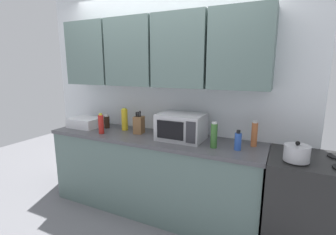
{
  "coord_description": "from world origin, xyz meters",
  "views": [
    {
      "loc": [
        1.33,
        -2.61,
        1.66
      ],
      "look_at": [
        0.19,
        -0.25,
        1.12
      ],
      "focal_mm": 26.19,
      "sensor_mm": 36.0,
      "label": 1
    }
  ],
  "objects_px": {
    "dish_rack": "(85,122)",
    "bottle_blue_cleaner": "(238,141)",
    "bottle_spice_jar": "(254,134)",
    "bottle_amber_vinegar": "(159,126)",
    "bottle_red_sauce": "(101,124)",
    "microwave": "(181,127)",
    "bottle_yellow_mustard": "(125,119)",
    "stove_range": "(312,208)",
    "kettle": "(297,153)",
    "bottle_green_oil": "(214,135)",
    "knife_block": "(139,125)",
    "bottle_soy_dark": "(107,122)"
  },
  "relations": [
    {
      "from": "dish_rack",
      "to": "bottle_spice_jar",
      "type": "distance_m",
      "value": 2.06
    },
    {
      "from": "bottle_red_sauce",
      "to": "bottle_green_oil",
      "type": "bearing_deg",
      "value": 2.76
    },
    {
      "from": "bottle_soy_dark",
      "to": "bottle_red_sauce",
      "type": "bearing_deg",
      "value": -64.35
    },
    {
      "from": "kettle",
      "to": "dish_rack",
      "type": "xyz_separation_m",
      "value": [
        -2.42,
        0.16,
        -0.02
      ]
    },
    {
      "from": "bottle_red_sauce",
      "to": "knife_block",
      "type": "bearing_deg",
      "value": 26.21
    },
    {
      "from": "microwave",
      "to": "bottle_red_sauce",
      "type": "bearing_deg",
      "value": -168.98
    },
    {
      "from": "bottle_blue_cleaner",
      "to": "bottle_soy_dark",
      "type": "bearing_deg",
      "value": 175.11
    },
    {
      "from": "bottle_blue_cleaner",
      "to": "bottle_red_sauce",
      "type": "bearing_deg",
      "value": -176.35
    },
    {
      "from": "stove_range",
      "to": "bottle_green_oil",
      "type": "height_order",
      "value": "bottle_green_oil"
    },
    {
      "from": "bottle_spice_jar",
      "to": "bottle_red_sauce",
      "type": "bearing_deg",
      "value": -170.57
    },
    {
      "from": "bottle_amber_vinegar",
      "to": "bottle_red_sauce",
      "type": "height_order",
      "value": "bottle_red_sauce"
    },
    {
      "from": "bottle_red_sauce",
      "to": "bottle_soy_dark",
      "type": "distance_m",
      "value": 0.27
    },
    {
      "from": "microwave",
      "to": "bottle_yellow_mustard",
      "type": "bearing_deg",
      "value": 174.74
    },
    {
      "from": "microwave",
      "to": "bottle_yellow_mustard",
      "type": "distance_m",
      "value": 0.79
    },
    {
      "from": "bottle_red_sauce",
      "to": "bottle_spice_jar",
      "type": "height_order",
      "value": "bottle_spice_jar"
    },
    {
      "from": "bottle_blue_cleaner",
      "to": "bottle_yellow_mustard",
      "type": "bearing_deg",
      "value": 173.61
    },
    {
      "from": "microwave",
      "to": "bottle_red_sauce",
      "type": "relative_size",
      "value": 2.01
    },
    {
      "from": "bottle_blue_cleaner",
      "to": "stove_range",
      "type": "bearing_deg",
      "value": 3.39
    },
    {
      "from": "bottle_yellow_mustard",
      "to": "bottle_red_sauce",
      "type": "height_order",
      "value": "bottle_yellow_mustard"
    },
    {
      "from": "stove_range",
      "to": "bottle_blue_cleaner",
      "type": "bearing_deg",
      "value": -176.61
    },
    {
      "from": "knife_block",
      "to": "bottle_soy_dark",
      "type": "xyz_separation_m",
      "value": [
        -0.51,
        0.05,
        -0.02
      ]
    },
    {
      "from": "dish_rack",
      "to": "bottle_blue_cleaner",
      "type": "height_order",
      "value": "bottle_blue_cleaner"
    },
    {
      "from": "bottle_yellow_mustard",
      "to": "microwave",
      "type": "bearing_deg",
      "value": -5.26
    },
    {
      "from": "bottle_green_oil",
      "to": "bottle_red_sauce",
      "type": "xyz_separation_m",
      "value": [
        -1.32,
        -0.06,
        -0.01
      ]
    },
    {
      "from": "bottle_spice_jar",
      "to": "bottle_amber_vinegar",
      "type": "bearing_deg",
      "value": 175.29
    },
    {
      "from": "dish_rack",
      "to": "stove_range",
      "type": "bearing_deg",
      "value": -0.44
    },
    {
      "from": "kettle",
      "to": "knife_block",
      "type": "bearing_deg",
      "value": 173.11
    },
    {
      "from": "knife_block",
      "to": "bottle_green_oil",
      "type": "distance_m",
      "value": 0.94
    },
    {
      "from": "knife_block",
      "to": "bottle_amber_vinegar",
      "type": "distance_m",
      "value": 0.25
    },
    {
      "from": "stove_range",
      "to": "bottle_red_sauce",
      "type": "xyz_separation_m",
      "value": [
        -2.2,
        -0.14,
        0.56
      ]
    },
    {
      "from": "kettle",
      "to": "bottle_red_sauce",
      "type": "relative_size",
      "value": 0.83
    },
    {
      "from": "dish_rack",
      "to": "bottle_blue_cleaner",
      "type": "relative_size",
      "value": 2.0
    },
    {
      "from": "bottle_green_oil",
      "to": "bottle_soy_dark",
      "type": "relative_size",
      "value": 1.46
    },
    {
      "from": "dish_rack",
      "to": "knife_block",
      "type": "relative_size",
      "value": 1.41
    },
    {
      "from": "stove_range",
      "to": "microwave",
      "type": "height_order",
      "value": "microwave"
    },
    {
      "from": "bottle_green_oil",
      "to": "bottle_red_sauce",
      "type": "distance_m",
      "value": 1.32
    },
    {
      "from": "knife_block",
      "to": "bottle_amber_vinegar",
      "type": "bearing_deg",
      "value": 44.61
    },
    {
      "from": "bottle_yellow_mustard",
      "to": "bottle_green_oil",
      "type": "relative_size",
      "value": 1.07
    },
    {
      "from": "bottle_soy_dark",
      "to": "bottle_spice_jar",
      "type": "distance_m",
      "value": 1.78
    },
    {
      "from": "bottle_red_sauce",
      "to": "bottle_soy_dark",
      "type": "bearing_deg",
      "value": 115.65
    },
    {
      "from": "stove_range",
      "to": "bottle_amber_vinegar",
      "type": "distance_m",
      "value": 1.72
    },
    {
      "from": "bottle_yellow_mustard",
      "to": "bottle_amber_vinegar",
      "type": "bearing_deg",
      "value": 15.03
    },
    {
      "from": "bottle_amber_vinegar",
      "to": "bottle_blue_cleaner",
      "type": "height_order",
      "value": "bottle_blue_cleaner"
    },
    {
      "from": "bottle_yellow_mustard",
      "to": "bottle_amber_vinegar",
      "type": "distance_m",
      "value": 0.44
    },
    {
      "from": "bottle_yellow_mustard",
      "to": "bottle_red_sauce",
      "type": "distance_m",
      "value": 0.3
    },
    {
      "from": "bottle_blue_cleaner",
      "to": "bottle_spice_jar",
      "type": "height_order",
      "value": "bottle_spice_jar"
    },
    {
      "from": "microwave",
      "to": "bottle_soy_dark",
      "type": "height_order",
      "value": "microwave"
    },
    {
      "from": "dish_rack",
      "to": "bottle_red_sauce",
      "type": "xyz_separation_m",
      "value": [
        0.4,
        -0.16,
        0.05
      ]
    },
    {
      "from": "bottle_amber_vinegar",
      "to": "bottle_blue_cleaner",
      "type": "bearing_deg",
      "value": -15.42
    },
    {
      "from": "knife_block",
      "to": "microwave",
      "type": "bearing_deg",
      "value": -1.31
    }
  ]
}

